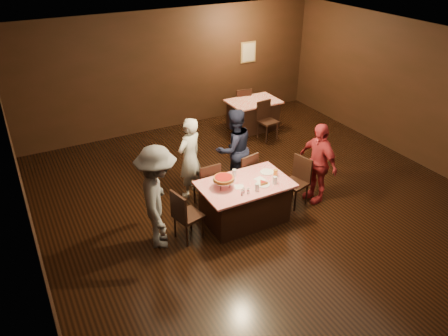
{
  "coord_description": "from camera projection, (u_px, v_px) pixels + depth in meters",
  "views": [
    {
      "loc": [
        -3.97,
        -5.16,
        4.73
      ],
      "look_at": [
        -0.83,
        0.71,
        1.0
      ],
      "focal_mm": 35.0,
      "sensor_mm": 36.0,
      "label": 1
    }
  ],
  "objects": [
    {
      "name": "glass_amber",
      "position": [
        276.0,
        173.0,
        7.8
      ],
      "size": [
        0.08,
        0.08,
        0.14
      ],
      "primitive_type": "cylinder",
      "color": "#BF7F26",
      "rests_on": "main_table"
    },
    {
      "name": "glass_back",
      "position": [
        234.0,
        173.0,
        7.8
      ],
      "size": [
        0.08,
        0.08,
        0.14
      ],
      "primitive_type": "cylinder",
      "color": "silver",
      "rests_on": "main_table"
    },
    {
      "name": "main_table",
      "position": [
        245.0,
        202.0,
        7.81
      ],
      "size": [
        1.6,
        1.0,
        0.77
      ],
      "primitive_type": "cube",
      "color": "red",
      "rests_on": "ground"
    },
    {
      "name": "glass_front_right",
      "position": [
        275.0,
        180.0,
        7.58
      ],
      "size": [
        0.08,
        0.08,
        0.14
      ],
      "primitive_type": "cylinder",
      "color": "silver",
      "rests_on": "main_table"
    },
    {
      "name": "napkin_left",
      "position": [
        239.0,
        187.0,
        7.52
      ],
      "size": [
        0.21,
        0.21,
        0.01
      ],
      "primitive_type": "cube",
      "rotation": [
        0.0,
        0.0,
        -0.35
      ],
      "color": "white",
      "rests_on": "main_table"
    },
    {
      "name": "pizza_stand",
      "position": [
        224.0,
        179.0,
        7.41
      ],
      "size": [
        0.38,
        0.38,
        0.22
      ],
      "color": "black",
      "rests_on": "main_table"
    },
    {
      "name": "plate_with_slice",
      "position": [
        263.0,
        183.0,
        7.58
      ],
      "size": [
        0.25,
        0.25,
        0.06
      ],
      "color": "white",
      "rests_on": "main_table"
    },
    {
      "name": "chair_far_right",
      "position": [
        243.0,
        174.0,
        8.51
      ],
      "size": [
        0.49,
        0.49,
        0.95
      ],
      "primitive_type": "cube",
      "rotation": [
        0.0,
        0.0,
        3.33
      ],
      "color": "black",
      "rests_on": "ground"
    },
    {
      "name": "back_table",
      "position": [
        253.0,
        115.0,
        11.38
      ],
      "size": [
        1.3,
        0.9,
        0.77
      ],
      "primitive_type": "cube",
      "color": "red",
      "rests_on": "ground"
    },
    {
      "name": "chair_far_left",
      "position": [
        206.0,
        184.0,
        8.18
      ],
      "size": [
        0.42,
        0.42,
        0.95
      ],
      "primitive_type": "cube",
      "rotation": [
        0.0,
        0.0,
        3.14
      ],
      "color": "black",
      "rests_on": "ground"
    },
    {
      "name": "chair_end_left",
      "position": [
        188.0,
        215.0,
        7.32
      ],
      "size": [
        0.5,
        0.5,
        0.95
      ],
      "primitive_type": "cube",
      "rotation": [
        0.0,
        0.0,
        1.8
      ],
      "color": "black",
      "rests_on": "ground"
    },
    {
      "name": "chair_end_right",
      "position": [
        295.0,
        182.0,
        8.22
      ],
      "size": [
        0.51,
        0.51,
        0.95
      ],
      "primitive_type": "cube",
      "rotation": [
        0.0,
        0.0,
        -1.32
      ],
      "color": "black",
      "rests_on": "ground"
    },
    {
      "name": "plate_empty",
      "position": [
        267.0,
        172.0,
        7.96
      ],
      "size": [
        0.25,
        0.25,
        0.01
      ],
      "primitive_type": "cylinder",
      "color": "white",
      "rests_on": "main_table"
    },
    {
      "name": "diner_navy_hoodie",
      "position": [
        234.0,
        149.0,
        8.66
      ],
      "size": [
        0.86,
        0.7,
        1.66
      ],
      "primitive_type": "imported",
      "rotation": [
        0.0,
        0.0,
        3.23
      ],
      "color": "black",
      "rests_on": "ground"
    },
    {
      "name": "diner_white_jacket",
      "position": [
        190.0,
        158.0,
        8.36
      ],
      "size": [
        0.7,
        0.6,
        1.63
      ],
      "primitive_type": "imported",
      "rotation": [
        0.0,
        0.0,
        3.58
      ],
      "color": "beige",
      "rests_on": "ground"
    },
    {
      "name": "chair_back_far",
      "position": [
        242.0,
        104.0,
        11.8
      ],
      "size": [
        0.49,
        0.49,
        0.95
      ],
      "primitive_type": "cube",
      "rotation": [
        0.0,
        0.0,
        2.95
      ],
      "color": "black",
      "rests_on": "ground"
    },
    {
      "name": "diner_red_shirt",
      "position": [
        318.0,
        163.0,
        8.23
      ],
      "size": [
        0.46,
        0.96,
        1.6
      ],
      "primitive_type": "imported",
      "rotation": [
        0.0,
        0.0,
        -1.5
      ],
      "color": "#A92730",
      "rests_on": "ground"
    },
    {
      "name": "napkin_center",
      "position": [
        260.0,
        179.0,
        7.75
      ],
      "size": [
        0.19,
        0.19,
        0.01
      ],
      "primitive_type": "cube",
      "rotation": [
        0.0,
        0.0,
        0.21
      ],
      "color": "white",
      "rests_on": "main_table"
    },
    {
      "name": "chair_back_near",
      "position": [
        268.0,
        121.0,
        10.8
      ],
      "size": [
        0.46,
        0.46,
        0.95
      ],
      "primitive_type": "cube",
      "rotation": [
        0.0,
        0.0,
        0.11
      ],
      "color": "black",
      "rests_on": "ground"
    },
    {
      "name": "room",
      "position": [
        291.0,
        112.0,
        6.88
      ],
      "size": [
        10.0,
        10.04,
        3.02
      ],
      "color": "black",
      "rests_on": "ground"
    },
    {
      "name": "glass_front_left",
      "position": [
        257.0,
        187.0,
        7.38
      ],
      "size": [
        0.08,
        0.08,
        0.14
      ],
      "primitive_type": "cylinder",
      "color": "silver",
      "rests_on": "main_table"
    },
    {
      "name": "diner_grey_knit",
      "position": [
        158.0,
        198.0,
        6.99
      ],
      "size": [
        1.02,
        1.32,
        1.8
      ],
      "primitive_type": "imported",
      "rotation": [
        0.0,
        0.0,
        1.23
      ],
      "color": "#5B5C61",
      "rests_on": "ground"
    },
    {
      "name": "condiments",
      "position": [
        245.0,
        191.0,
        7.31
      ],
      "size": [
        0.17,
        0.1,
        0.09
      ],
      "color": "silver",
      "rests_on": "main_table"
    }
  ]
}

